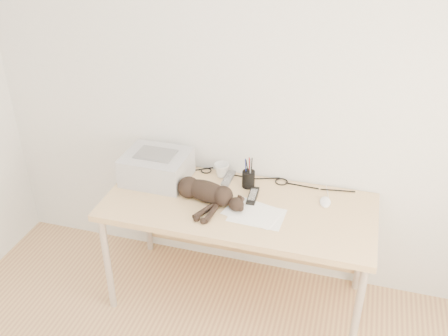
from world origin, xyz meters
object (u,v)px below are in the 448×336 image
(cat, at_px, (204,192))
(mouse, at_px, (325,200))
(desk, at_px, (242,214))
(mug, at_px, (222,170))
(printer, at_px, (157,167))
(pen_cup, at_px, (248,179))

(cat, relative_size, mouse, 5.09)
(desk, xyz_separation_m, mug, (-0.19, 0.19, 0.18))
(mouse, bearing_deg, desk, -177.65)
(mouse, bearing_deg, mug, 163.82)
(desk, bearing_deg, printer, 175.37)
(printer, distance_m, mouse, 1.06)
(cat, bearing_deg, mug, 99.35)
(printer, height_order, mouse, printer)
(cat, bearing_deg, desk, 39.97)
(printer, xyz_separation_m, cat, (0.36, -0.15, -0.03))
(cat, height_order, pen_cup, pen_cup)
(desk, xyz_separation_m, cat, (-0.21, -0.10, 0.19))
(printer, xyz_separation_m, mouse, (1.06, 0.02, -0.07))
(mug, xyz_separation_m, pen_cup, (0.19, -0.07, 0.01))
(cat, bearing_deg, pen_cup, 59.55)
(desk, bearing_deg, cat, -153.52)
(pen_cup, bearing_deg, printer, -172.64)
(desk, distance_m, printer, 0.61)
(pen_cup, bearing_deg, cat, -133.94)
(printer, bearing_deg, mug, 21.04)
(desk, relative_size, printer, 3.99)
(cat, distance_m, mug, 0.30)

